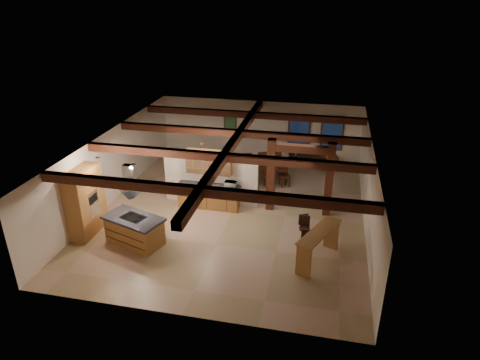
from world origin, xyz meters
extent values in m
plane|color=tan|center=(0.00, 0.00, 0.00)|extent=(12.00, 12.00, 0.00)
plane|color=silver|center=(0.00, 6.00, 1.45)|extent=(10.00, 0.00, 10.00)
plane|color=silver|center=(0.00, -6.00, 1.45)|extent=(10.00, 0.00, 10.00)
plane|color=silver|center=(-5.00, 0.00, 1.45)|extent=(0.00, 12.00, 12.00)
plane|color=silver|center=(5.00, 0.00, 1.45)|extent=(0.00, 12.00, 12.00)
plane|color=#311C0F|center=(0.00, 0.00, 2.90)|extent=(12.00, 12.00, 0.00)
cube|color=#36120D|center=(0.00, -4.00, 2.76)|extent=(10.00, 0.25, 0.28)
cube|color=#36120D|center=(0.00, -1.30, 2.76)|extent=(10.00, 0.25, 0.28)
cube|color=#36120D|center=(0.00, 1.30, 2.76)|extent=(10.00, 0.25, 0.28)
cube|color=#36120D|center=(0.00, 4.00, 2.76)|extent=(10.00, 0.25, 0.28)
cube|color=#36120D|center=(0.00, 0.00, 2.76)|extent=(0.28, 12.00, 0.28)
cube|color=#36120D|center=(1.40, 0.50, 1.45)|extent=(0.30, 0.30, 2.90)
cube|color=#36120D|center=(3.60, 0.50, 1.45)|extent=(0.30, 0.30, 2.90)
cube|color=#36120D|center=(2.50, 0.50, 2.60)|extent=(2.50, 0.28, 0.28)
cube|color=silver|center=(-1.00, 0.50, 1.10)|extent=(3.80, 0.18, 2.20)
cube|color=#AD7937|center=(-4.67, -2.60, 1.20)|extent=(0.64, 1.60, 2.40)
cube|color=silver|center=(-4.37, -2.60, 1.15)|extent=(0.06, 0.62, 0.95)
cube|color=black|center=(-4.33, -2.60, 1.35)|extent=(0.01, 0.50, 0.28)
cube|color=#AD7937|center=(-1.00, 0.11, 0.43)|extent=(2.40, 0.60, 0.86)
cube|color=black|center=(-1.00, 0.11, 0.90)|extent=(2.50, 0.66, 0.08)
cube|color=#AD7937|center=(-1.00, 0.32, 1.85)|extent=(1.80, 0.34, 0.95)
cube|color=silver|center=(-1.00, 0.14, 1.85)|extent=(1.74, 0.02, 0.90)
pyramid|color=silver|center=(-2.74, -2.94, 1.73)|extent=(1.10, 1.10, 0.45)
cube|color=silver|center=(-2.74, -2.94, 2.54)|extent=(0.26, 0.22, 0.73)
cube|color=#36120D|center=(2.00, 5.94, 1.50)|extent=(1.10, 0.05, 1.70)
cube|color=black|center=(2.00, 5.91, 1.50)|extent=(0.95, 0.02, 1.55)
cube|color=#36120D|center=(3.60, 5.94, 1.50)|extent=(1.10, 0.05, 1.70)
cube|color=black|center=(3.60, 5.91, 1.50)|extent=(0.95, 0.02, 1.55)
cube|color=#36120D|center=(-1.50, 5.94, 1.70)|extent=(0.65, 0.04, 0.85)
cube|color=#235228|center=(-1.50, 5.92, 1.70)|extent=(0.55, 0.01, 0.75)
cylinder|color=silver|center=(-2.60, -2.80, 2.87)|extent=(0.16, 0.16, 0.03)
cylinder|color=silver|center=(-1.00, -0.50, 2.87)|extent=(0.16, 0.16, 0.03)
cylinder|color=silver|center=(-4.00, -2.50, 2.87)|extent=(0.16, 0.16, 0.03)
cube|color=#AD7937|center=(-2.74, -2.94, 0.45)|extent=(2.10, 1.51, 0.91)
cube|color=black|center=(-2.74, -2.94, 0.95)|extent=(2.26, 1.67, 0.08)
cube|color=black|center=(-2.74, -2.94, 0.99)|extent=(0.92, 0.75, 0.02)
imported|color=#3C200F|center=(0.78, 3.06, 0.36)|extent=(2.16, 1.37, 0.72)
imported|color=black|center=(2.79, 5.50, 0.34)|extent=(2.45, 1.44, 0.67)
imported|color=silver|center=(-0.10, 0.11, 1.07)|extent=(0.46, 0.32, 0.25)
cube|color=#AD7937|center=(3.41, -2.72, 1.08)|extent=(1.36, 2.15, 0.06)
cube|color=#AD7937|center=(3.02, -3.59, 0.53)|extent=(0.48, 0.29, 1.06)
cube|color=#AD7937|center=(3.81, -1.85, 0.53)|extent=(0.48, 0.29, 1.06)
cube|color=#36120D|center=(3.65, 5.08, 0.28)|extent=(0.57, 0.57, 0.56)
cylinder|color=black|center=(3.65, 5.08, 0.65)|extent=(0.07, 0.07, 0.18)
cone|color=#FFD199|center=(3.65, 5.08, 0.83)|extent=(0.31, 0.31, 0.20)
cylinder|color=black|center=(3.01, -2.69, 0.64)|extent=(0.32, 0.32, 0.06)
cube|color=black|center=(3.00, -2.54, 0.84)|extent=(0.30, 0.07, 0.35)
cylinder|color=black|center=(3.01, -2.69, 0.32)|extent=(0.05, 0.05, 0.62)
cylinder|color=black|center=(3.01, -2.69, 0.02)|extent=(0.35, 0.35, 0.03)
cylinder|color=black|center=(2.91, -1.85, 0.69)|extent=(0.34, 0.34, 0.07)
cube|color=black|center=(2.84, -1.70, 0.91)|extent=(0.31, 0.17, 0.38)
cylinder|color=black|center=(2.91, -1.85, 0.34)|extent=(0.06, 0.06, 0.67)
cylinder|color=black|center=(2.91, -1.85, 0.02)|extent=(0.38, 0.38, 0.03)
cylinder|color=black|center=(2.91, -1.96, 0.69)|extent=(0.35, 0.35, 0.07)
cube|color=black|center=(2.91, -1.79, 0.91)|extent=(0.33, 0.04, 0.38)
cylinder|color=black|center=(2.91, -1.96, 0.35)|extent=(0.06, 0.06, 0.67)
cylinder|color=black|center=(2.91, -1.96, 0.02)|extent=(0.38, 0.38, 0.03)
cube|color=#36120D|center=(0.44, 2.13, 0.45)|extent=(0.56, 0.56, 0.06)
cube|color=#36120D|center=(0.35, 2.32, 0.82)|extent=(0.40, 0.22, 0.75)
cylinder|color=#36120D|center=(0.35, 1.91, 0.21)|extent=(0.05, 0.05, 0.42)
cylinder|color=#36120D|center=(0.66, 2.05, 0.21)|extent=(0.05, 0.05, 0.42)
cylinder|color=#36120D|center=(0.21, 2.22, 0.21)|extent=(0.05, 0.05, 0.42)
cylinder|color=#36120D|center=(0.52, 2.36, 0.21)|extent=(0.05, 0.05, 0.42)
cube|color=#36120D|center=(-0.15, 3.41, 0.45)|extent=(0.56, 0.56, 0.06)
cube|color=#36120D|center=(-0.06, 3.22, 0.82)|extent=(0.40, 0.22, 0.75)
cylinder|color=#36120D|center=(-0.07, 3.63, 0.21)|extent=(0.05, 0.05, 0.42)
cylinder|color=#36120D|center=(-0.38, 3.49, 0.21)|extent=(0.05, 0.05, 0.42)
cylinder|color=#36120D|center=(0.07, 3.32, 0.21)|extent=(0.05, 0.05, 0.42)
cylinder|color=#36120D|center=(-0.24, 3.18, 0.21)|extent=(0.05, 0.05, 0.42)
cube|color=#36120D|center=(1.07, 2.43, 0.45)|extent=(0.56, 0.56, 0.06)
cube|color=#36120D|center=(0.98, 2.62, 0.82)|extent=(0.40, 0.22, 0.75)
cylinder|color=#36120D|center=(0.99, 2.20, 0.21)|extent=(0.05, 0.05, 0.42)
cylinder|color=#36120D|center=(1.30, 2.34, 0.21)|extent=(0.05, 0.05, 0.42)
cylinder|color=#36120D|center=(0.85, 2.51, 0.21)|extent=(0.05, 0.05, 0.42)
cylinder|color=#36120D|center=(1.16, 2.65, 0.21)|extent=(0.05, 0.05, 0.42)
cube|color=#36120D|center=(0.48, 3.70, 0.45)|extent=(0.56, 0.56, 0.06)
cube|color=#36120D|center=(0.57, 3.51, 0.82)|extent=(0.40, 0.22, 0.75)
cylinder|color=#36120D|center=(0.57, 3.93, 0.21)|extent=(0.05, 0.05, 0.42)
cylinder|color=#36120D|center=(0.26, 3.79, 0.21)|extent=(0.05, 0.05, 0.42)
cylinder|color=#36120D|center=(0.71, 3.62, 0.21)|extent=(0.05, 0.05, 0.42)
cylinder|color=#36120D|center=(0.40, 3.48, 0.21)|extent=(0.05, 0.05, 0.42)
cube|color=#36120D|center=(1.71, 2.72, 0.45)|extent=(0.56, 0.56, 0.06)
cube|color=#36120D|center=(1.62, 2.91, 0.82)|extent=(0.40, 0.22, 0.75)
cylinder|color=#36120D|center=(1.63, 2.50, 0.21)|extent=(0.05, 0.05, 0.42)
cylinder|color=#36120D|center=(1.94, 2.64, 0.21)|extent=(0.05, 0.05, 0.42)
cylinder|color=#36120D|center=(1.48, 2.81, 0.21)|extent=(0.05, 0.05, 0.42)
cylinder|color=#36120D|center=(1.79, 2.95, 0.21)|extent=(0.05, 0.05, 0.42)
cube|color=#36120D|center=(1.12, 4.00, 0.45)|extent=(0.56, 0.56, 0.06)
cube|color=#36120D|center=(1.21, 3.80, 0.82)|extent=(0.40, 0.22, 0.75)
cylinder|color=#36120D|center=(1.20, 4.22, 0.21)|extent=(0.05, 0.05, 0.42)
cylinder|color=#36120D|center=(0.90, 4.08, 0.21)|extent=(0.05, 0.05, 0.42)
cylinder|color=#36120D|center=(1.35, 3.91, 0.21)|extent=(0.05, 0.05, 0.42)
cylinder|color=#36120D|center=(1.04, 3.77, 0.21)|extent=(0.05, 0.05, 0.42)
camera|label=1|loc=(3.39, -14.40, 8.08)|focal=32.00mm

